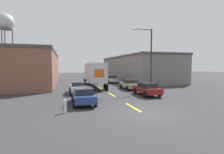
% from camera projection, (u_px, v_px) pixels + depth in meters
% --- Properties ---
extents(ground_plane, '(160.00, 160.00, 0.00)m').
position_uv_depth(ground_plane, '(143.00, 113.00, 12.50)').
color(ground_plane, '#333335').
extents(road_centerline, '(0.20, 16.50, 0.01)m').
position_uv_depth(road_centerline, '(111.00, 94.00, 20.76)').
color(road_centerline, gold).
rests_on(road_centerline, ground_plane).
extents(warehouse_left, '(11.51, 28.34, 6.05)m').
position_uv_depth(warehouse_left, '(26.00, 68.00, 34.14)').
color(warehouse_left, brown).
rests_on(warehouse_left, ground_plane).
extents(warehouse_right, '(9.66, 28.32, 5.74)m').
position_uv_depth(warehouse_right, '(135.00, 68.00, 43.03)').
color(warehouse_right, slate).
rests_on(warehouse_right, ground_plane).
extents(semi_truck, '(3.12, 12.62, 3.83)m').
position_uv_depth(semi_truck, '(94.00, 73.00, 28.83)').
color(semi_truck, silver).
rests_on(semi_truck, ground_plane).
extents(parked_car_left_far, '(1.97, 4.32, 1.47)m').
position_uv_depth(parked_car_left_far, '(78.00, 87.00, 21.58)').
color(parked_car_left_far, silver).
rests_on(parked_car_left_far, ground_plane).
extents(parked_car_right_mid, '(1.97, 4.32, 1.47)m').
position_uv_depth(parked_car_right_mid, '(130.00, 84.00, 25.33)').
color(parked_car_right_mid, tan).
rests_on(parked_car_right_mid, ground_plane).
extents(parked_car_left_near, '(1.97, 4.32, 1.47)m').
position_uv_depth(parked_car_left_near, '(83.00, 95.00, 15.55)').
color(parked_car_left_near, navy).
rests_on(parked_car_left_near, ground_plane).
extents(parked_car_right_near, '(1.97, 4.32, 1.47)m').
position_uv_depth(parked_car_right_near, '(147.00, 89.00, 20.15)').
color(parked_car_right_near, maroon).
rests_on(parked_car_right_near, ground_plane).
extents(parked_car_right_far, '(1.97, 4.32, 1.47)m').
position_uv_depth(parked_car_right_far, '(111.00, 79.00, 35.23)').
color(parked_car_right_far, '#B2B2B7').
rests_on(parked_car_right_far, ground_plane).
extents(water_tower, '(4.57, 4.57, 18.67)m').
position_uv_depth(water_tower, '(6.00, 23.00, 51.06)').
color(water_tower, '#47474C').
rests_on(water_tower, ground_plane).
extents(street_lamp, '(3.01, 0.32, 8.46)m').
position_uv_depth(street_lamp, '(149.00, 55.00, 23.82)').
color(street_lamp, '#2D2D30').
rests_on(street_lamp, ground_plane).
extents(fire_hydrant, '(0.22, 0.22, 1.01)m').
position_uv_depth(fire_hydrant, '(65.00, 106.00, 12.58)').
color(fire_hydrant, silver).
rests_on(fire_hydrant, ground_plane).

